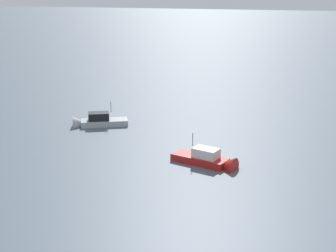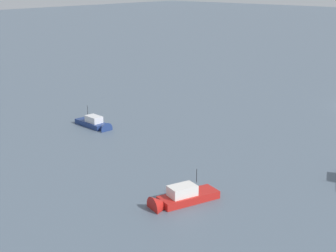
# 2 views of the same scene
# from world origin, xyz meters

# --- Properties ---
(motorboat_grey_near) EXTENTS (4.46, 6.92, 3.73)m
(motorboat_grey_near) POSITION_xyz_m (-11.81, 28.15, 0.39)
(motorboat_grey_near) COLOR #ADB2B7
(motorboat_grey_near) RESTS_ON ground_plane
(motorboat_red_far) EXTENTS (3.99, 6.84, 3.67)m
(motorboat_red_far) POSITION_xyz_m (-1.97, 43.98, 0.39)
(motorboat_red_far) COLOR red
(motorboat_red_far) RESTS_ON ground_plane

